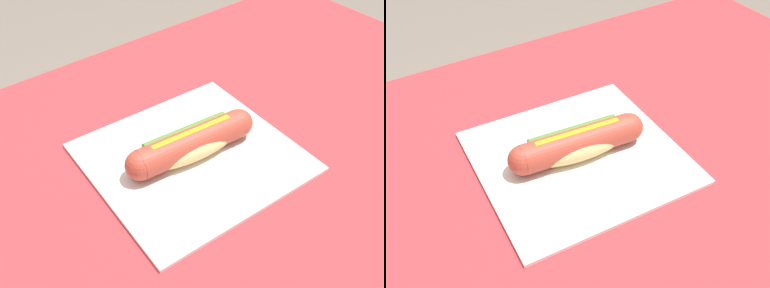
{
  "view_description": "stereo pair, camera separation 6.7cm",
  "coord_description": "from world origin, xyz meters",
  "views": [
    {
      "loc": [
        -0.33,
        -0.36,
        1.21
      ],
      "look_at": [
        -0.01,
        0.03,
        0.76
      ],
      "focal_mm": 42.12,
      "sensor_mm": 36.0,
      "label": 1
    },
    {
      "loc": [
        -0.27,
        -0.4,
        1.21
      ],
      "look_at": [
        -0.01,
        0.03,
        0.76
      ],
      "focal_mm": 42.12,
      "sensor_mm": 36.0,
      "label": 2
    }
  ],
  "objects": [
    {
      "name": "paper_wrapper",
      "position": [
        -0.01,
        0.03,
        0.73
      ],
      "size": [
        0.31,
        0.3,
        0.01
      ],
      "primitive_type": "cube",
      "rotation": [
        0.0,
        0.0,
        -0.05
      ],
      "color": "silver",
      "rests_on": "dining_table"
    },
    {
      "name": "hot_dog",
      "position": [
        -0.01,
        0.03,
        0.76
      ],
      "size": [
        0.22,
        0.07,
        0.05
      ],
      "color": "#E5BC75",
      "rests_on": "paper_wrapper"
    },
    {
      "name": "dining_table",
      "position": [
        0.0,
        0.0,
        0.6
      ],
      "size": [
        1.24,
        0.81,
        0.73
      ],
      "color": "brown",
      "rests_on": "ground"
    }
  ]
}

